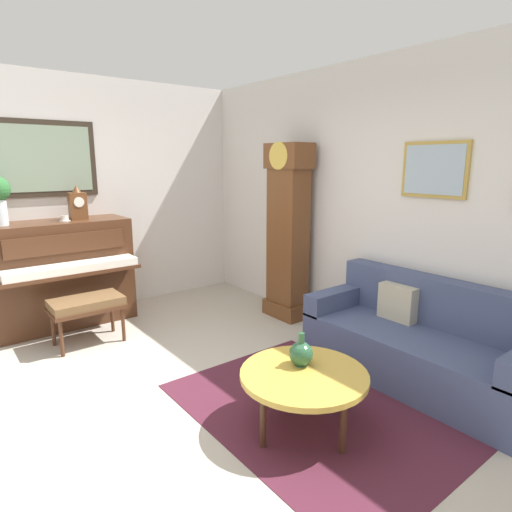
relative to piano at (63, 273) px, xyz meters
name	(u,v)px	position (x,y,z in m)	size (l,w,h in m)	color
ground_plane	(156,413)	(2.23, 0.04, -0.65)	(6.40, 6.00, 0.10)	#B2A899
wall_left	(51,198)	(-0.37, 0.04, 0.81)	(0.13, 4.90, 2.80)	silver
wall_back	(368,203)	(2.25, 2.44, 0.81)	(5.30, 0.13, 2.80)	silver
area_rug	(313,411)	(3.00, 0.94, -0.59)	(2.10, 1.50, 0.01)	#4C1E2D
piano	(63,273)	(0.00, 0.00, 0.00)	(0.87, 1.44, 1.18)	#4C2B19
piano_bench	(87,305)	(0.72, 0.02, -0.19)	(0.42, 0.70, 0.48)	#4C2B19
grandfather_clock	(288,237)	(1.36, 2.15, 0.37)	(0.52, 0.34, 2.03)	brown
couch	(420,343)	(3.19, 2.02, -0.29)	(1.90, 0.80, 0.84)	#424C70
coffee_table	(304,376)	(3.08, 0.76, -0.22)	(0.88, 0.88, 0.41)	gold
mantel_clock	(78,204)	(0.00, 0.22, 0.75)	(0.13, 0.18, 0.38)	brown
teacup	(65,219)	(0.04, 0.06, 0.61)	(0.12, 0.12, 0.06)	white
green_jug	(301,353)	(2.99, 0.81, -0.10)	(0.17, 0.17, 0.24)	#234C33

